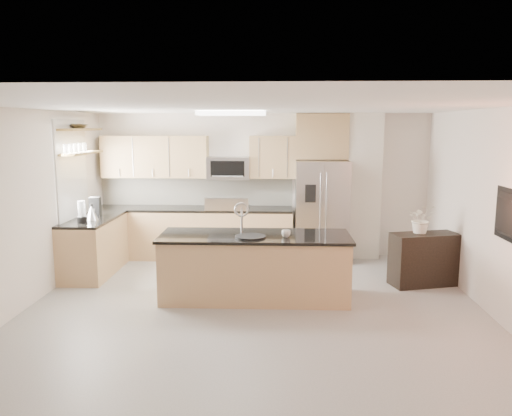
# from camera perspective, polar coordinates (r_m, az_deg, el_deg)

# --- Properties ---
(floor) EXTENTS (6.50, 6.50, 0.00)m
(floor) POSITION_cam_1_polar(r_m,az_deg,el_deg) (6.34, -0.36, -12.64)
(floor) COLOR #A4A19C
(floor) RESTS_ON ground
(ceiling) EXTENTS (6.00, 6.50, 0.02)m
(ceiling) POSITION_cam_1_polar(r_m,az_deg,el_deg) (5.88, -0.39, 11.55)
(ceiling) COLOR white
(ceiling) RESTS_ON wall_back
(wall_back) EXTENTS (6.00, 0.02, 2.60)m
(wall_back) POSITION_cam_1_polar(r_m,az_deg,el_deg) (9.19, 0.73, 2.64)
(wall_back) COLOR silver
(wall_back) RESTS_ON floor
(wall_front) EXTENTS (6.00, 0.02, 2.60)m
(wall_front) POSITION_cam_1_polar(r_m,az_deg,el_deg) (2.85, -4.00, -12.83)
(wall_front) COLOR silver
(wall_front) RESTS_ON floor
(wall_left) EXTENTS (0.02, 6.50, 2.60)m
(wall_left) POSITION_cam_1_polar(r_m,az_deg,el_deg) (6.83, -26.39, -0.68)
(wall_left) COLOR silver
(wall_left) RESTS_ON floor
(wall_right) EXTENTS (0.02, 6.50, 2.60)m
(wall_right) POSITION_cam_1_polar(r_m,az_deg,el_deg) (6.54, 26.88, -1.12)
(wall_right) COLOR silver
(wall_right) RESTS_ON floor
(back_counter) EXTENTS (3.55, 0.66, 1.44)m
(back_counter) POSITION_cam_1_polar(r_m,az_deg,el_deg) (9.14, -7.07, -2.73)
(back_counter) COLOR tan
(back_counter) RESTS_ON floor
(left_counter) EXTENTS (0.66, 1.50, 0.92)m
(left_counter) POSITION_cam_1_polar(r_m,az_deg,el_deg) (8.50, -18.02, -4.13)
(left_counter) COLOR tan
(left_counter) RESTS_ON floor
(range) EXTENTS (0.76, 0.64, 1.14)m
(range) POSITION_cam_1_polar(r_m,az_deg,el_deg) (9.04, -3.17, -2.80)
(range) COLOR black
(range) RESTS_ON floor
(upper_cabinets) EXTENTS (3.50, 0.33, 0.75)m
(upper_cabinets) POSITION_cam_1_polar(r_m,az_deg,el_deg) (9.12, -7.56, 5.82)
(upper_cabinets) COLOR tan
(upper_cabinets) RESTS_ON wall_back
(microwave) EXTENTS (0.76, 0.40, 0.40)m
(microwave) POSITION_cam_1_polar(r_m,az_deg,el_deg) (8.99, -3.15, 4.59)
(microwave) COLOR #ABABAD
(microwave) RESTS_ON upper_cabinets
(refrigerator) EXTENTS (0.92, 0.78, 1.78)m
(refrigerator) POSITION_cam_1_polar(r_m,az_deg,el_deg) (8.90, 7.47, -0.32)
(refrigerator) COLOR #ABABAD
(refrigerator) RESTS_ON floor
(partition_column) EXTENTS (0.60, 0.30, 2.60)m
(partition_column) POSITION_cam_1_polar(r_m,az_deg,el_deg) (9.16, 12.16, 2.41)
(partition_column) COLOR silver
(partition_column) RESTS_ON floor
(window) EXTENTS (0.04, 1.15, 1.65)m
(window) POSITION_cam_1_polar(r_m,az_deg,el_deg) (8.43, -20.35, 3.84)
(window) COLOR white
(window) RESTS_ON wall_left
(shelf_lower) EXTENTS (0.30, 1.20, 0.04)m
(shelf_lower) POSITION_cam_1_polar(r_m,az_deg,el_deg) (8.45, -19.41, 5.95)
(shelf_lower) COLOR olive
(shelf_lower) RESTS_ON wall_left
(shelf_upper) EXTENTS (0.30, 1.20, 0.04)m
(shelf_upper) POSITION_cam_1_polar(r_m,az_deg,el_deg) (8.44, -19.55, 8.45)
(shelf_upper) COLOR olive
(shelf_upper) RESTS_ON wall_left
(ceiling_fixture) EXTENTS (1.00, 0.50, 0.06)m
(ceiling_fixture) POSITION_cam_1_polar(r_m,az_deg,el_deg) (7.51, -2.81, 10.76)
(ceiling_fixture) COLOR white
(ceiling_fixture) RESTS_ON ceiling
(island) EXTENTS (2.62, 0.96, 1.33)m
(island) POSITION_cam_1_polar(r_m,az_deg,el_deg) (6.95, -0.13, -6.69)
(island) COLOR tan
(island) RESTS_ON floor
(credenza) EXTENTS (1.06, 0.66, 0.79)m
(credenza) POSITION_cam_1_polar(r_m,az_deg,el_deg) (7.95, 18.66, -5.57)
(credenza) COLOR black
(credenza) RESTS_ON floor
(cup) EXTENTS (0.14, 0.14, 0.10)m
(cup) POSITION_cam_1_polar(r_m,az_deg,el_deg) (6.69, 3.46, -2.94)
(cup) COLOR silver
(cup) RESTS_ON island
(platter) EXTENTS (0.43, 0.43, 0.02)m
(platter) POSITION_cam_1_polar(r_m,az_deg,el_deg) (6.68, -0.64, -3.28)
(platter) COLOR black
(platter) RESTS_ON island
(blender) EXTENTS (0.15, 0.15, 0.34)m
(blender) POSITION_cam_1_polar(r_m,az_deg,el_deg) (8.00, -19.28, -0.58)
(blender) COLOR black
(blender) RESTS_ON left_counter
(kettle) EXTENTS (0.20, 0.20, 0.25)m
(kettle) POSITION_cam_1_polar(r_m,az_deg,el_deg) (8.23, -18.28, -0.51)
(kettle) COLOR #ABABAD
(kettle) RESTS_ON left_counter
(coffee_maker) EXTENTS (0.20, 0.23, 0.31)m
(coffee_maker) POSITION_cam_1_polar(r_m,az_deg,el_deg) (8.56, -17.91, 0.12)
(coffee_maker) COLOR black
(coffee_maker) RESTS_ON left_counter
(bowl) EXTENTS (0.48, 0.48, 0.09)m
(bowl) POSITION_cam_1_polar(r_m,az_deg,el_deg) (8.45, -19.54, 8.88)
(bowl) COLOR #ABABAD
(bowl) RESTS_ON shelf_upper
(flower_vase) EXTENTS (0.60, 0.53, 0.65)m
(flower_vase) POSITION_cam_1_polar(r_m,az_deg,el_deg) (7.80, 18.44, -0.40)
(flower_vase) COLOR white
(flower_vase) RESTS_ON credenza
(television) EXTENTS (0.14, 1.08, 0.62)m
(television) POSITION_cam_1_polar(r_m,az_deg,el_deg) (6.32, 26.90, -1.00)
(television) COLOR black
(television) RESTS_ON wall_right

